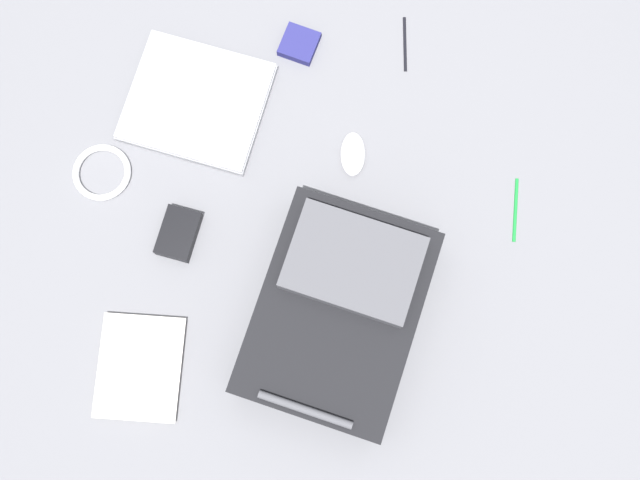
% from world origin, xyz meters
% --- Properties ---
extents(ground_plane, '(3.69, 3.69, 0.00)m').
position_xyz_m(ground_plane, '(0.00, 0.00, 0.00)').
color(ground_plane, slate).
extents(backpack, '(0.45, 0.53, 0.18)m').
position_xyz_m(backpack, '(-0.02, 0.17, 0.08)').
color(backpack, black).
rests_on(backpack, ground_plane).
extents(laptop, '(0.38, 0.35, 0.03)m').
position_xyz_m(laptop, '(0.32, -0.32, 0.02)').
color(laptop, '#929296').
rests_on(laptop, ground_plane).
extents(book_blue, '(0.19, 0.24, 0.02)m').
position_xyz_m(book_blue, '(0.41, 0.30, 0.01)').
color(book_blue, silver).
rests_on(book_blue, ground_plane).
extents(computer_mouse, '(0.06, 0.11, 0.03)m').
position_xyz_m(computer_mouse, '(-0.05, -0.20, 0.02)').
color(computer_mouse, silver).
rests_on(computer_mouse, ground_plane).
extents(cable_coil, '(0.14, 0.14, 0.02)m').
position_xyz_m(cable_coil, '(0.53, -0.14, 0.01)').
color(cable_coil, silver).
rests_on(cable_coil, ground_plane).
extents(power_brick, '(0.11, 0.13, 0.03)m').
position_xyz_m(power_brick, '(0.34, 0.00, 0.02)').
color(power_brick, black).
rests_on(power_brick, ground_plane).
extents(pen_black, '(0.01, 0.14, 0.01)m').
position_xyz_m(pen_black, '(-0.17, -0.48, 0.00)').
color(pen_black, black).
rests_on(pen_black, ground_plane).
extents(pen_blue, '(0.02, 0.15, 0.01)m').
position_xyz_m(pen_blue, '(-0.43, -0.08, 0.00)').
color(pen_blue, '#198C33').
rests_on(pen_blue, ground_plane).
extents(earbud_pouch, '(0.11, 0.11, 0.02)m').
position_xyz_m(earbud_pouch, '(0.08, -0.47, 0.01)').
color(earbud_pouch, navy).
rests_on(earbud_pouch, ground_plane).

